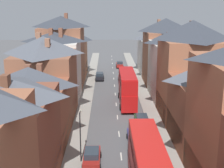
# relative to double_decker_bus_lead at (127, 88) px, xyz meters

# --- Properties ---
(pavement_left) EXTENTS (2.20, 104.00, 0.14)m
(pavement_left) POSITION_rel_double_decker_bus_lead_xyz_m (-6.89, 1.91, -2.75)
(pavement_left) COLOR gray
(pavement_left) RESTS_ON ground
(pavement_right) EXTENTS (2.20, 104.00, 0.14)m
(pavement_right) POSITION_rel_double_decker_bus_lead_xyz_m (3.31, 1.91, -2.75)
(pavement_right) COLOR gray
(pavement_right) RESTS_ON ground
(centre_line_dashes) EXTENTS (0.14, 97.80, 0.01)m
(centre_line_dashes) POSITION_rel_double_decker_bus_lead_xyz_m (-1.79, -0.09, -2.81)
(centre_line_dashes) COLOR silver
(centre_line_dashes) RESTS_ON ground
(terrace_row_left) EXTENTS (8.00, 75.33, 14.32)m
(terrace_row_left) POSITION_rel_double_decker_bus_lead_xyz_m (-11.98, -11.69, 3.00)
(terrace_row_left) COLOR #B2704C
(terrace_row_left) RESTS_ON ground
(terrace_row_right) EXTENTS (8.00, 78.03, 14.03)m
(terrace_row_right) POSITION_rel_double_decker_bus_lead_xyz_m (8.39, -10.42, 3.26)
(terrace_row_right) COLOR silver
(terrace_row_right) RESTS_ON ground
(double_decker_bus_lead) EXTENTS (2.74, 10.80, 5.30)m
(double_decker_bus_lead) POSITION_rel_double_decker_bus_lead_xyz_m (0.00, 0.00, 0.00)
(double_decker_bus_lead) COLOR red
(double_decker_bus_lead) RESTS_ON ground
(car_near_blue) EXTENTS (1.90, 4.24, 1.59)m
(car_near_blue) POSITION_rel_double_decker_bus_lead_xyz_m (-4.89, -19.62, -2.01)
(car_near_blue) COLOR maroon
(car_near_blue) RESTS_ON ground
(car_near_silver) EXTENTS (1.90, 3.82, 1.63)m
(car_near_silver) POSITION_rel_double_decker_bus_lead_xyz_m (0.01, 30.16, -2.00)
(car_near_silver) COLOR maroon
(car_near_silver) RESTS_ON ground
(car_parked_left_a) EXTENTS (1.90, 4.25, 1.60)m
(car_parked_left_a) POSITION_rel_double_decker_bus_lead_xyz_m (-4.89, 17.04, -2.01)
(car_parked_left_a) COLOR black
(car_parked_left_a) RESTS_ON ground
(car_parked_right_a) EXTENTS (1.90, 4.55, 1.66)m
(car_parked_right_a) POSITION_rel_double_decker_bus_lead_xyz_m (0.01, -15.00, -1.98)
(car_parked_right_a) COLOR navy
(car_parked_right_a) RESTS_ON ground
(car_mid_black) EXTENTS (1.90, 4.54, 1.71)m
(car_mid_black) POSITION_rel_double_decker_bus_lead_xyz_m (1.31, -9.98, -1.96)
(car_mid_black) COLOR #144728
(car_mid_black) RESTS_ON ground
(car_mid_white) EXTENTS (1.90, 4.06, 1.65)m
(car_mid_white) POSITION_rel_double_decker_bus_lead_xyz_m (0.01, 14.81, -1.99)
(car_mid_white) COLOR maroon
(car_mid_white) RESTS_ON ground
(street_lamp) EXTENTS (0.20, 1.12, 5.50)m
(street_lamp) POSITION_rel_double_decker_bus_lead_xyz_m (-6.04, -19.18, 0.43)
(street_lamp) COLOR black
(street_lamp) RESTS_ON ground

